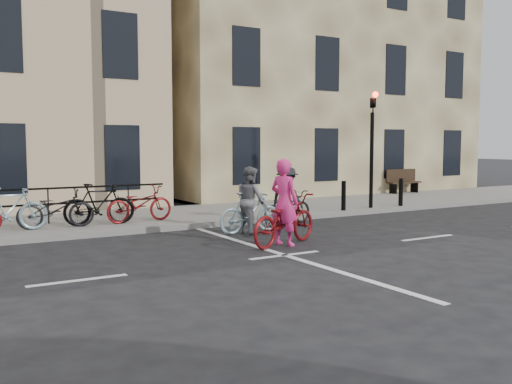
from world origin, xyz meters
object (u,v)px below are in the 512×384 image
traffic_light (372,135)px  cyclist_pink (284,215)px  bench (403,180)px  cyclist_dark (287,202)px  cyclist_grey (250,206)px

traffic_light → cyclist_pink: traffic_light is taller
traffic_light → bench: 6.14m
cyclist_dark → bench: bearing=-76.7°
bench → cyclist_dark: cyclist_dark is taller
bench → cyclist_dark: bearing=-153.4°
cyclist_pink → cyclist_dark: size_ratio=1.20×
traffic_light → cyclist_dark: bearing=-166.2°
cyclist_dark → traffic_light: bearing=-89.5°
bench → cyclist_grey: size_ratio=0.94×
traffic_light → cyclist_grey: 5.90m
bench → cyclist_pink: cyclist_pink is taller
cyclist_pink → cyclist_grey: size_ratio=1.31×
bench → cyclist_dark: 9.68m
traffic_light → cyclist_grey: (-5.38, -1.61, -1.79)m
cyclist_pink → cyclist_dark: (1.73, 2.45, -0.03)m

